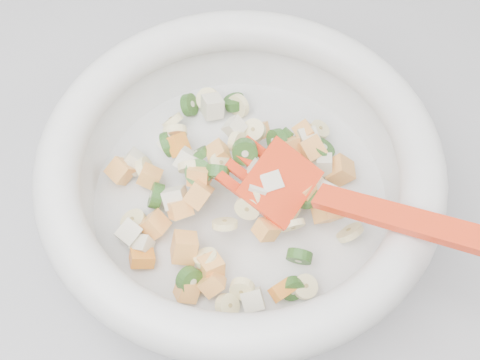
{
  "coord_description": "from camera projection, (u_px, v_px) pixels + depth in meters",
  "views": [
    {
      "loc": [
        -0.16,
        1.08,
        1.45
      ],
      "look_at": [
        -0.14,
        1.39,
        0.95
      ],
      "focal_mm": 45.0,
      "sensor_mm": 36.0,
      "label": 1
    }
  ],
  "objects": [
    {
      "name": "mixing_bowl",
      "position": [
        240.0,
        174.0,
        0.59
      ],
      "size": [
        0.45,
        0.39,
        0.16
      ],
      "color": "silver",
      "rests_on": "counter"
    },
    {
      "name": "counter",
      "position": [
        314.0,
        297.0,
        1.05
      ],
      "size": [
        2.0,
        0.6,
        0.9
      ],
      "primitive_type": "cube",
      "color": "#A2A2A8",
      "rests_on": "ground"
    }
  ]
}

